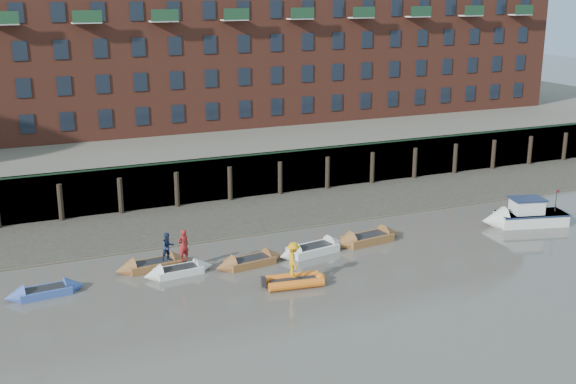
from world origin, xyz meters
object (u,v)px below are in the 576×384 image
person_rower_a (183,245)px  rowboat_3 (179,271)px  rowboat_2 (153,265)px  motor_launch (518,217)px  rowboat_1 (45,292)px  person_rower_b (168,247)px  rowboat_6 (367,239)px  person_rib_crew (293,260)px  rib_tender (296,281)px  rowboat_4 (250,262)px  rowboat_5 (313,249)px

person_rower_a → rowboat_3: bearing=-32.7°
rowboat_2 → person_rower_a: bearing=-51.9°
rowboat_3 → motor_launch: bearing=-5.9°
rowboat_1 → person_rower_b: (6.56, 0.27, 1.37)m
rowboat_6 → motor_launch: motor_launch is taller
person_rower_a → person_rib_crew: (4.86, -3.85, -0.21)m
rowboat_3 → person_rib_crew: 6.61m
rib_tender → rowboat_2: bearing=148.1°
rowboat_4 → rib_tender: 3.82m
rowboat_6 → person_rower_a: size_ratio=2.79×
person_rower_a → person_rib_crew: 6.20m
rowboat_1 → rowboat_2: (5.94, 1.37, 0.02)m
rib_tender → motor_launch: size_ratio=0.56×
rowboat_1 → person_rower_a: 7.48m
rowboat_2 → rowboat_3: bearing=-57.0°
rowboat_3 → person_rib_crew: person_rib_crew is taller
rowboat_5 → person_rib_crew: person_rib_crew is taller
rib_tender → person_rower_a: person_rower_a is taller
rowboat_4 → person_rower_a: size_ratio=2.45×
rowboat_1 → rowboat_3: size_ratio=1.01×
rowboat_3 → rowboat_5: (8.18, 0.01, 0.04)m
person_rower_a → person_rib_crew: person_rower_a is taller
person_rib_crew → person_rower_a: bearing=65.0°
rowboat_1 → rib_tender: size_ratio=1.23×
rowboat_2 → rowboat_4: (5.17, -1.70, -0.00)m
motor_launch → person_rower_b: size_ratio=3.73×
rib_tender → motor_launch: (17.56, 3.23, 0.35)m
person_rib_crew → person_rower_b: bearing=66.5°
rowboat_1 → motor_launch: motor_launch is taller
person_rib_crew → motor_launch: bearing=-66.2°
rowboat_4 → person_rower_b: (-4.55, 0.60, 1.36)m
rowboat_5 → motor_launch: size_ratio=0.81×
rowboat_1 → person_rower_b: size_ratio=2.56×
rib_tender → rowboat_1: bearing=170.0°
person_rower_b → person_rib_crew: person_rib_crew is taller
rowboat_5 → person_rib_crew: size_ratio=2.57×
rowboat_1 → rowboat_2: bearing=8.2°
rowboat_1 → rowboat_6: rowboat_6 is taller
person_rower_a → rowboat_4: bearing=160.5°
rowboat_3 → rowboat_5: rowboat_5 is taller
rowboat_2 → person_rib_crew: 8.30m
rowboat_3 → rib_tender: rowboat_3 is taller
rowboat_5 → rowboat_6: bearing=-4.3°
rowboat_2 → rowboat_6: 13.23m
rowboat_6 → person_rib_crew: bearing=-155.3°
rowboat_6 → rib_tender: bearing=-154.8°
rowboat_2 → rowboat_5: 9.38m
rowboat_5 → person_rower_a: size_ratio=2.69×
rowboat_2 → rowboat_6: rowboat_6 is taller
rowboat_3 → rib_tender: (5.33, -3.92, 0.04)m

